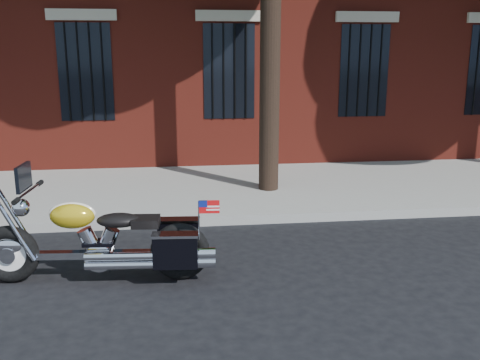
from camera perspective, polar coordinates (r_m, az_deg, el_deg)
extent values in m
plane|color=black|center=(7.17, 3.12, -8.03)|extent=(120.00, 120.00, 0.00)
cube|color=gray|center=(8.43, 1.48, -4.11)|extent=(40.00, 0.16, 0.15)
cube|color=gray|center=(10.22, -0.08, -0.92)|extent=(40.00, 3.60, 0.15)
cube|color=black|center=(11.73, -1.20, 11.48)|extent=(1.10, 0.14, 2.00)
cube|color=#B2A893|center=(11.72, -1.21, 17.10)|extent=(1.40, 0.20, 0.22)
cylinder|color=black|center=(11.66, -1.16, 11.46)|extent=(0.04, 0.04, 2.00)
cylinder|color=black|center=(9.61, 3.22, 12.77)|extent=(0.36, 0.36, 5.00)
torus|color=black|center=(6.79, -23.40, -7.28)|extent=(0.71, 0.21, 0.70)
torus|color=black|center=(6.36, -6.41, -7.58)|extent=(0.71, 0.21, 0.70)
cylinder|color=white|center=(6.79, -23.40, -7.28)|extent=(0.52, 0.10, 0.52)
cylinder|color=white|center=(6.36, -6.41, -7.58)|extent=(0.52, 0.10, 0.52)
ellipsoid|color=white|center=(6.75, -23.49, -6.45)|extent=(0.37, 0.16, 0.20)
ellipsoid|color=gold|center=(6.32, -6.44, -6.53)|extent=(0.38, 0.17, 0.20)
cube|color=white|center=(6.51, -15.18, -7.67)|extent=(1.56, 0.23, 0.08)
cylinder|color=white|center=(6.51, -14.72, -7.85)|extent=(0.35, 0.21, 0.33)
cylinder|color=white|center=(6.24, -10.36, -8.45)|extent=(1.30, 0.19, 0.09)
ellipsoid|color=gold|center=(6.41, -17.44, -3.65)|extent=(0.53, 0.34, 0.30)
ellipsoid|color=black|center=(6.31, -12.83, -4.20)|extent=(0.52, 0.34, 0.16)
cube|color=black|center=(6.57, -6.56, -5.80)|extent=(0.51, 0.20, 0.39)
cube|color=black|center=(6.07, -6.90, -7.50)|extent=(0.51, 0.20, 0.39)
cylinder|color=white|center=(6.47, -21.62, -1.15)|extent=(0.10, 0.81, 0.04)
sphere|color=white|center=(6.55, -22.34, -2.74)|extent=(0.22, 0.22, 0.21)
cube|color=black|center=(6.45, -22.10, 0.27)|extent=(0.07, 0.42, 0.29)
cube|color=red|center=(5.84, -3.31, -2.88)|extent=(0.23, 0.03, 0.15)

